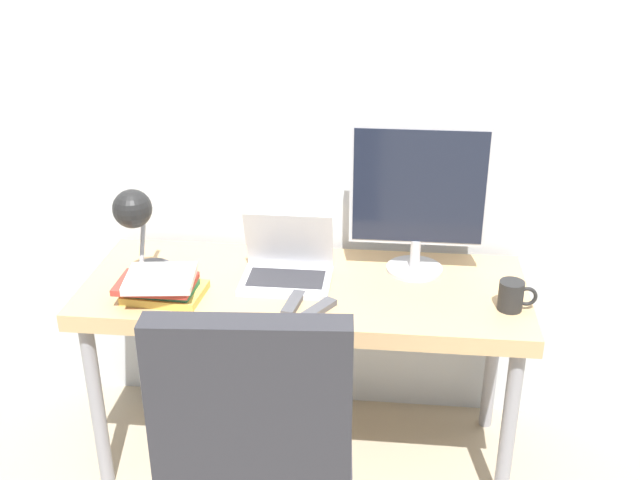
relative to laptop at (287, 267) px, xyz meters
The scene contains 9 objects.
wall_back 0.63m from the laptop, 79.32° to the left, with size 8.00×0.05×2.60m.
desk 0.14m from the laptop, 20.94° to the right, with size 1.51×0.59×0.72m.
laptop is the anchor object (origin of this frame).
monitor 0.51m from the laptop, 15.50° to the left, with size 0.47×0.20×0.53m.
desk_lamp 0.53m from the laptop, 169.60° to the right, with size 0.14×0.26×0.35m.
book_stack 0.43m from the laptop, 155.82° to the right, with size 0.28×0.24×0.09m.
tv_remote 0.19m from the laptop, 75.88° to the right, with size 0.06×0.15×0.02m.
media_remote 0.25m from the laptop, 58.13° to the right, with size 0.11×0.14×0.02m.
mug 0.75m from the laptop, ahead, with size 0.12×0.08×0.10m.
Camera 1 is at (0.29, -1.95, 1.91)m, focal length 42.00 mm.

